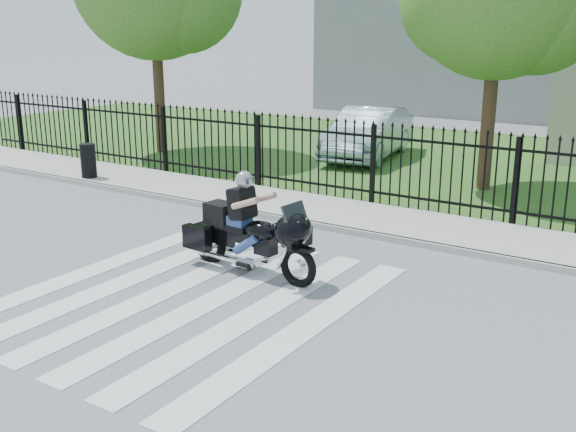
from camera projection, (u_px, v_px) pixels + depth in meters
The scene contains 9 objects.
ground at pixel (188, 297), 9.78m from camera, with size 120.00×120.00×0.00m, color slate.
crosswalk at pixel (188, 296), 9.77m from camera, with size 5.00×5.50×0.01m, color silver, non-canonical shape.
sidewalk at pixel (350, 215), 13.79m from camera, with size 40.00×2.00×0.12m, color #ADAAA3.
curb at pixel (325, 227), 12.99m from camera, with size 40.00×0.12×0.12m, color #ADAAA3.
grass_strip at pixel (464, 162), 19.45m from camera, with size 40.00×12.00×0.02m, color #27531C.
iron_fence at pixel (373, 167), 14.37m from camera, with size 26.00×0.04×1.80m.
motorcycle_rider at pixel (248, 231), 10.58m from camera, with size 2.53×0.93×1.67m.
parked_car at pixel (368, 133), 19.86m from camera, with size 1.57×4.50×1.48m, color #8BA3AF.
litter_bin at pixel (88, 161), 16.88m from camera, with size 0.38×0.38×0.85m, color black.
Camera 1 is at (6.18, -6.82, 3.77)m, focal length 42.00 mm.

